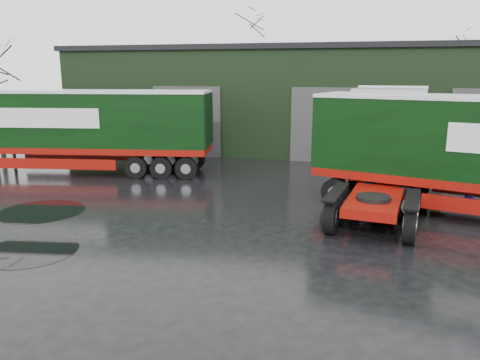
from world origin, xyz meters
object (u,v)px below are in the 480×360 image
at_px(hero_tractor, 382,154).
at_px(trailer_left, 78,132).
at_px(tree_back_a, 249,72).
at_px(tree_back_b, 441,85).
at_px(warehouse, 334,98).
at_px(wash_bucket, 469,196).

relative_size(hero_tractor, trailer_left, 0.54).
xyz_separation_m(tree_back_a, tree_back_b, (16.00, 0.00, -1.00)).
distance_m(hero_tractor, tree_back_b, 26.18).
height_order(hero_tractor, trailer_left, hero_tractor).
distance_m(warehouse, tree_back_a, 12.90).
bearing_deg(wash_bucket, tree_back_b, 84.38).
xyz_separation_m(warehouse, trailer_left, (-11.54, -11.55, -1.16)).
xyz_separation_m(warehouse, hero_tractor, (2.29, -15.50, -1.02)).
bearing_deg(trailer_left, tree_back_a, -18.14).
bearing_deg(wash_bucket, tree_back_a, 121.38).
height_order(hero_tractor, wash_bucket, hero_tractor).
relative_size(hero_tractor, tree_back_a, 0.72).
relative_size(wash_bucket, tree_back_a, 0.03).
xyz_separation_m(warehouse, tree_back_a, (-8.00, 10.00, 1.59)).
xyz_separation_m(wash_bucket, tree_back_a, (-13.78, 22.59, 4.60)).
distance_m(trailer_left, tree_back_a, 22.01).
bearing_deg(tree_back_b, trailer_left, -132.19).
relative_size(warehouse, tree_back_a, 3.41).
relative_size(hero_tractor, wash_bucket, 21.67).
distance_m(warehouse, wash_bucket, 14.18).
bearing_deg(tree_back_b, tree_back_a, 180.00).
distance_m(trailer_left, tree_back_b, 29.14).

